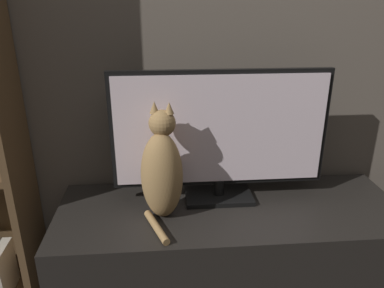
{
  "coord_description": "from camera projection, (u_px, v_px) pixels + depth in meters",
  "views": [
    {
      "loc": [
        -0.28,
        -0.43,
        1.31
      ],
      "look_at": [
        -0.16,
        0.94,
        0.77
      ],
      "focal_mm": 35.0,
      "sensor_mm": 36.0,
      "label": 1
    }
  ],
  "objects": [
    {
      "name": "wall_back",
      "position": [
        224.0,
        0.0,
        1.56
      ],
      "size": [
        4.8,
        0.05,
        2.6
      ],
      "color": "#60564C",
      "rests_on": "ground_plane"
    },
    {
      "name": "tv_stand",
      "position": [
        228.0,
        255.0,
        1.66
      ],
      "size": [
        1.45,
        0.52,
        0.49
      ],
      "color": "black",
      "rests_on": "ground_plane"
    },
    {
      "name": "tv",
      "position": [
        220.0,
        134.0,
        1.54
      ],
      "size": [
        0.9,
        0.17,
        0.56
      ],
      "color": "black",
      "rests_on": "tv_stand"
    },
    {
      "name": "cat",
      "position": [
        162.0,
        171.0,
        1.45
      ],
      "size": [
        0.2,
        0.3,
        0.47
      ],
      "rotation": [
        0.0,
        0.0,
        -0.25
      ],
      "color": "#997547",
      "rests_on": "tv_stand"
    }
  ]
}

